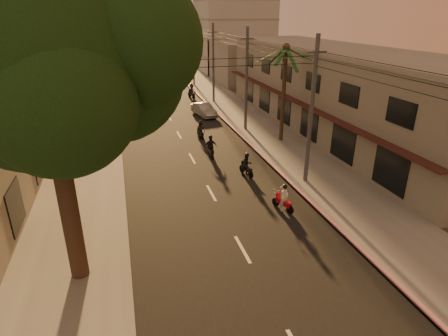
{
  "coord_description": "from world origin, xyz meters",
  "views": [
    {
      "loc": [
        -4.69,
        -11.64,
        10.05
      ],
      "look_at": [
        0.46,
        6.8,
        2.08
      ],
      "focal_mm": 30.0,
      "sensor_mm": 36.0,
      "label": 1
    }
  ],
  "objects": [
    {
      "name": "road",
      "position": [
        0.0,
        20.0,
        0.01
      ],
      "size": [
        10.0,
        140.0,
        0.02
      ],
      "primitive_type": "cube",
      "color": "black",
      "rests_on": "ground"
    },
    {
      "name": "ground",
      "position": [
        0.0,
        0.0,
        0.0
      ],
      "size": [
        160.0,
        160.0,
        0.0
      ],
      "primitive_type": "plane",
      "color": "#383023",
      "rests_on": "ground"
    },
    {
      "name": "sidewalk_right",
      "position": [
        7.5,
        20.0,
        0.06
      ],
      "size": [
        5.0,
        140.0,
        0.12
      ],
      "primitive_type": "cube",
      "color": "slate",
      "rests_on": "ground"
    },
    {
      "name": "filler_right",
      "position": [
        14.0,
        45.0,
        3.0
      ],
      "size": [
        8.0,
        14.0,
        6.0
      ],
      "primitive_type": "cube",
      "color": "gray",
      "rests_on": "ground"
    },
    {
      "name": "palm_tree",
      "position": [
        8.0,
        16.0,
        7.15
      ],
      "size": [
        5.0,
        5.0,
        8.2
      ],
      "color": "black",
      "rests_on": "ground"
    },
    {
      "name": "filler_left_far",
      "position": [
        -14.0,
        52.0,
        3.5
      ],
      "size": [
        8.0,
        14.0,
        7.0
      ],
      "primitive_type": "cube",
      "color": "gray",
      "rests_on": "ground"
    },
    {
      "name": "scooter_far_b",
      "position": [
        4.06,
        34.8,
        0.86
      ],
      "size": [
        1.46,
        1.88,
        1.88
      ],
      "rotation": [
        0.0,
        0.0,
        0.25
      ],
      "color": "black",
      "rests_on": "ground"
    },
    {
      "name": "curb_stripe",
      "position": [
        5.1,
        15.0,
        0.1
      ],
      "size": [
        0.2,
        60.0,
        0.2
      ],
      "primitive_type": "cube",
      "color": "red",
      "rests_on": "ground"
    },
    {
      "name": "utility_poles",
      "position": [
        6.2,
        20.0,
        6.54
      ],
      "size": [
        1.2,
        48.26,
        9.0
      ],
      "color": "#38383A",
      "rests_on": "ground"
    },
    {
      "name": "scooter_red",
      "position": [
        3.31,
        4.91,
        0.7
      ],
      "size": [
        0.87,
        1.53,
        1.57
      ],
      "rotation": [
        0.0,
        0.0,
        0.37
      ],
      "color": "black",
      "rests_on": "ground"
    },
    {
      "name": "parked_car",
      "position": [
        3.61,
        25.87,
        0.66
      ],
      "size": [
        2.85,
        4.52,
        1.32
      ],
      "primitive_type": "imported",
      "rotation": [
        0.0,
        0.0,
        0.18
      ],
      "color": "gray",
      "rests_on": "ground"
    },
    {
      "name": "sidewalk_left",
      "position": [
        -7.5,
        20.0,
        0.06
      ],
      "size": [
        5.0,
        140.0,
        0.12
      ],
      "primitive_type": "cube",
      "color": "slate",
      "rests_on": "ground"
    },
    {
      "name": "scooter_mid_a",
      "position": [
        2.91,
        9.97,
        0.73
      ],
      "size": [
        0.99,
        1.6,
        1.59
      ],
      "rotation": [
        0.0,
        0.0,
        0.23
      ],
      "color": "black",
      "rests_on": "ground"
    },
    {
      "name": "scooter_mid_b",
      "position": [
        1.43,
        14.0,
        0.76
      ],
      "size": [
        0.96,
        1.74,
        1.71
      ],
      "rotation": [
        0.0,
        0.0,
        -0.02
      ],
      "color": "black",
      "rests_on": "ground"
    },
    {
      "name": "scooter_far_a",
      "position": [
        1.67,
        18.62,
        0.71
      ],
      "size": [
        0.81,
        1.61,
        1.57
      ],
      "rotation": [
        0.0,
        0.0,
        0.09
      ],
      "color": "black",
      "rests_on": "ground"
    },
    {
      "name": "shophouse_row",
      "position": [
        13.95,
        18.0,
        3.65
      ],
      "size": [
        8.8,
        34.2,
        7.3
      ],
      "color": "gray",
      "rests_on": "ground"
    },
    {
      "name": "filler_left_near",
      "position": [
        -14.0,
        34.0,
        2.2
      ],
      "size": [
        8.0,
        14.0,
        4.4
      ],
      "primitive_type": "cube",
      "color": "gray",
      "rests_on": "ground"
    },
    {
      "name": "broadleaf_tree",
      "position": [
        -6.61,
        2.14,
        8.48
      ],
      "size": [
        9.6,
        8.7,
        12.1
      ],
      "color": "black",
      "rests_on": "ground"
    }
  ]
}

